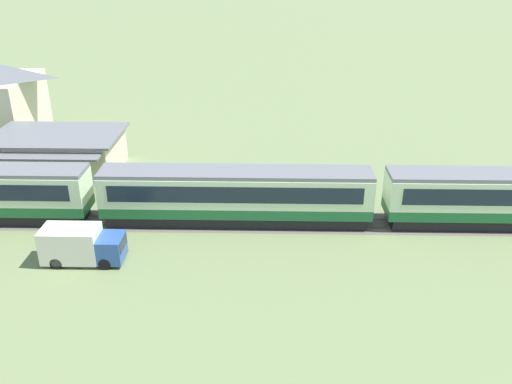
{
  "coord_description": "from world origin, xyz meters",
  "views": [
    {
      "loc": [
        -29.98,
        -35.01,
        19.31
      ],
      "look_at": [
        -30.87,
        2.04,
        2.44
      ],
      "focal_mm": 38.0,
      "sensor_mm": 36.0,
      "label": 1
    }
  ],
  "objects": [
    {
      "name": "delivery_truck_blue",
      "position": [
        -42.35,
        -4.11,
        1.26
      ],
      "size": [
        5.35,
        2.19,
        2.48
      ],
      "color": "#2D519E",
      "rests_on": "ground_plane"
    },
    {
      "name": "railway_track",
      "position": [
        -29.41,
        1.8,
        0.01
      ],
      "size": [
        143.25,
        3.6,
        0.04
      ],
      "color": "#665B51",
      "rests_on": "ground_plane"
    },
    {
      "name": "station_building",
      "position": [
        -49.44,
        11.77,
        1.84
      ],
      "size": [
        11.72,
        8.96,
        3.63
      ],
      "color": "beige",
      "rests_on": "ground_plane"
    },
    {
      "name": "passenger_train",
      "position": [
        -32.1,
        1.8,
        2.37
      ],
      "size": [
        105.88,
        3.01,
        4.27
      ],
      "color": "#1E6033",
      "rests_on": "ground_plane"
    }
  ]
}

